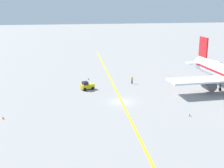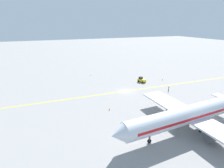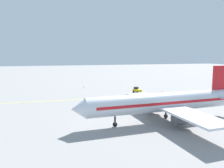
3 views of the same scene
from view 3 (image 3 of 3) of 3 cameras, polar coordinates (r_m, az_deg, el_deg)
The scene contains 8 objects.
ground_plane at distance 65.69m, azimuth 0.63°, elevation -3.61°, with size 400.00×400.00×0.00m, color gray.
apron_yellow_centreline at distance 65.69m, azimuth 0.63°, elevation -3.60°, with size 0.40×120.00×0.01m, color yellow.
airplane_at_gate at distance 43.42m, azimuth 13.41°, elevation -4.73°, with size 28.23×35.52×10.60m.
baggage_tug_white at distance 74.51m, azimuth 6.54°, elevation -1.60°, with size 3.34×2.59×2.11m.
ground_crew_worker at distance 66.06m, azimuth 13.14°, elevation -2.94°, with size 0.39×0.49×1.68m.
traffic_cone_near_nose at distance 85.47m, azimuth -7.38°, elevation -0.84°, with size 0.32×0.32×0.55m, color orange.
traffic_cone_mid_apron at distance 53.61m, azimuth -6.15°, elevation -5.95°, with size 0.32×0.32×0.55m, color orange.
traffic_cone_by_wingtip at distance 77.48m, azimuth 12.91°, elevation -1.86°, with size 0.32×0.32×0.55m, color orange.
Camera 3 is at (-61.73, 18.38, 12.92)m, focal length 35.00 mm.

